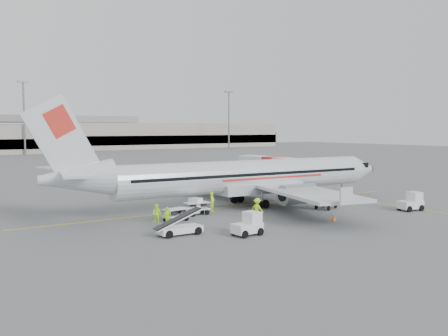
# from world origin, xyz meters

# --- Properties ---
(ground) EXTENTS (360.00, 360.00, 0.00)m
(ground) POSITION_xyz_m (0.00, 0.00, 0.00)
(ground) COLOR #56595B
(stripe_lead) EXTENTS (44.00, 0.20, 0.01)m
(stripe_lead) POSITION_xyz_m (0.00, 0.00, 0.01)
(stripe_lead) COLOR yellow
(stripe_lead) RESTS_ON ground
(stripe_cross) EXTENTS (0.20, 20.00, 0.01)m
(stripe_cross) POSITION_xyz_m (14.00, -8.00, 0.01)
(stripe_cross) COLOR yellow
(stripe_cross) RESTS_ON ground
(terminal_east) EXTENTS (90.00, 26.00, 10.00)m
(terminal_east) POSITION_xyz_m (70.00, 145.00, 5.00)
(terminal_east) COLOR gray
(terminal_east) RESTS_ON ground
(parking_garage) EXTENTS (62.00, 24.00, 14.00)m
(parking_garage) POSITION_xyz_m (25.00, 160.00, 7.00)
(parking_garage) COLOR slate
(parking_garage) RESTS_ON ground
(mast_center) EXTENTS (3.20, 1.20, 22.00)m
(mast_center) POSITION_xyz_m (5.00, 118.00, 11.00)
(mast_center) COLOR slate
(mast_center) RESTS_ON ground
(mast_east) EXTENTS (3.20, 1.20, 22.00)m
(mast_east) POSITION_xyz_m (80.00, 118.00, 11.00)
(mast_east) COLOR slate
(mast_east) RESTS_ON ground
(aircraft) EXTENTS (39.71, 31.82, 10.57)m
(aircraft) POSITION_xyz_m (1.44, -0.51, 5.29)
(aircraft) COLOR silver
(aircraft) RESTS_ON ground
(jet_bridge) EXTENTS (3.47, 16.22, 4.24)m
(jet_bridge) POSITION_xyz_m (12.78, 9.39, 2.12)
(jet_bridge) COLOR white
(jet_bridge) RESTS_ON ground
(belt_loader) EXTENTS (4.47, 1.75, 2.41)m
(belt_loader) POSITION_xyz_m (-11.31, -8.93, 1.20)
(belt_loader) COLOR white
(belt_loader) RESTS_ON ground
(tug_fore) EXTENTS (2.49, 1.64, 1.80)m
(tug_fore) POSITION_xyz_m (12.60, -11.62, 0.90)
(tug_fore) COLOR white
(tug_fore) RESTS_ON ground
(tug_mid) EXTENTS (2.35, 1.48, 1.73)m
(tug_mid) POSITION_xyz_m (-7.24, -11.88, 0.87)
(tug_mid) COLOR white
(tug_mid) RESTS_ON ground
(tug_aft) EXTENTS (2.26, 1.82, 1.53)m
(tug_aft) POSITION_xyz_m (-6.16, -2.00, 0.76)
(tug_aft) COLOR white
(tug_aft) RESTS_ON ground
(cart_loaded_a) EXTENTS (2.29, 1.58, 1.10)m
(cart_loaded_a) POSITION_xyz_m (-8.90, -3.86, 0.55)
(cart_loaded_a) COLOR white
(cart_loaded_a) RESTS_ON ground
(cart_loaded_b) EXTENTS (2.34, 1.49, 1.17)m
(cart_loaded_b) POSITION_xyz_m (-5.74, -2.04, 0.58)
(cart_loaded_b) COLOR white
(cart_loaded_b) RESTS_ON ground
(cart_empty_a) EXTENTS (2.84, 2.26, 1.29)m
(cart_empty_a) POSITION_xyz_m (6.60, -6.32, 0.65)
(cart_empty_a) COLOR white
(cart_empty_a) RESTS_ON ground
(cart_empty_b) EXTENTS (2.21, 1.43, 1.10)m
(cart_empty_b) POSITION_xyz_m (10.03, -3.88, 0.55)
(cart_empty_b) COLOR white
(cart_empty_b) RESTS_ON ground
(cone_nose) EXTENTS (0.38, 0.38, 0.62)m
(cone_nose) POSITION_xyz_m (12.47, 0.66, 0.31)
(cone_nose) COLOR orange
(cone_nose) RESTS_ON ground
(cone_port) EXTENTS (0.36, 0.36, 0.59)m
(cone_port) POSITION_xyz_m (0.31, 18.89, 0.30)
(cone_port) COLOR orange
(cone_port) RESTS_ON ground
(cone_stbd) EXTENTS (0.38, 0.38, 0.62)m
(cone_stbd) POSITION_xyz_m (2.58, -11.20, 0.31)
(cone_stbd) COLOR orange
(cone_stbd) RESTS_ON ground
(crew_a) EXTENTS (0.82, 0.77, 1.89)m
(crew_a) POSITION_xyz_m (-3.70, -1.50, 0.95)
(crew_a) COLOR #ABE31E
(crew_a) RESTS_ON ground
(crew_b) EXTENTS (0.95, 1.00, 1.62)m
(crew_b) POSITION_xyz_m (-10.63, -3.69, 0.81)
(crew_b) COLOR #ABE31E
(crew_b) RESTS_ON ground
(crew_c) EXTENTS (1.02, 1.36, 1.87)m
(crew_c) POSITION_xyz_m (-2.51, -6.99, 0.93)
(crew_c) COLOR #ABE31E
(crew_c) RESTS_ON ground
(crew_d) EXTENTS (1.04, 0.72, 1.64)m
(crew_d) POSITION_xyz_m (-10.71, -5.80, 0.82)
(crew_d) COLOR #ABE31E
(crew_d) RESTS_ON ground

